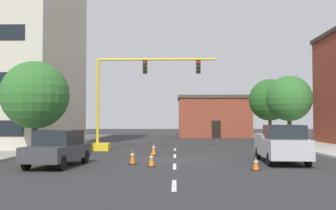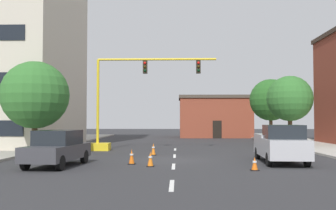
# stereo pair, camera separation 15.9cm
# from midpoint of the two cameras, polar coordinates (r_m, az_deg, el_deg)

# --- Properties ---
(ground_plane) EXTENTS (160.00, 160.00, 0.00)m
(ground_plane) POSITION_cam_midpoint_polar(r_m,az_deg,el_deg) (22.03, 1.11, -8.05)
(ground_plane) COLOR #2D2D30
(sidewalk_left) EXTENTS (6.00, 56.00, 0.14)m
(sidewalk_left) POSITION_cam_midpoint_polar(r_m,az_deg,el_deg) (32.45, -21.10, -5.91)
(sidewalk_left) COLOR #9E998E
(sidewalk_left) RESTS_ON ground_plane
(lane_stripe_seg_1) EXTENTS (0.16, 2.40, 0.01)m
(lane_stripe_seg_1) POSITION_cam_midpoint_polar(r_m,az_deg,el_deg) (13.60, 0.89, -11.64)
(lane_stripe_seg_1) COLOR silver
(lane_stripe_seg_1) RESTS_ON ground_plane
(lane_stripe_seg_2) EXTENTS (0.16, 2.40, 0.01)m
(lane_stripe_seg_2) POSITION_cam_midpoint_polar(r_m,az_deg,el_deg) (19.05, 1.06, -8.94)
(lane_stripe_seg_2) COLOR silver
(lane_stripe_seg_2) RESTS_ON ground_plane
(lane_stripe_seg_3) EXTENTS (0.16, 2.40, 0.01)m
(lane_stripe_seg_3) POSITION_cam_midpoint_polar(r_m,az_deg,el_deg) (24.52, 1.15, -7.45)
(lane_stripe_seg_3) COLOR silver
(lane_stripe_seg_3) RESTS_ON ground_plane
(lane_stripe_seg_4) EXTENTS (0.16, 2.40, 0.01)m
(lane_stripe_seg_4) POSITION_cam_midpoint_polar(r_m,az_deg,el_deg) (30.00, 1.20, -6.50)
(lane_stripe_seg_4) COLOR silver
(lane_stripe_seg_4) RESTS_ON ground_plane
(building_brick_center) EXTENTS (9.46, 7.51, 5.42)m
(building_brick_center) POSITION_cam_midpoint_polar(r_m,az_deg,el_deg) (52.38, 6.88, -1.70)
(building_brick_center) COLOR brown
(building_brick_center) RESTS_ON ground_plane
(traffic_signal_gantry) EXTENTS (9.67, 1.20, 6.83)m
(traffic_signal_gantry) POSITION_cam_midpoint_polar(r_m,az_deg,el_deg) (29.12, -7.62, -2.12)
(traffic_signal_gantry) COLOR yellow
(traffic_signal_gantry) RESTS_ON ground_plane
(tree_left_near) EXTENTS (4.29, 4.29, 5.99)m
(tree_left_near) POSITION_cam_midpoint_polar(r_m,az_deg,el_deg) (26.20, -18.68, 1.38)
(tree_left_near) COLOR #4C3823
(tree_left_near) RESTS_ON ground_plane
(tree_right_mid) EXTENTS (3.87, 3.87, 6.02)m
(tree_right_mid) POSITION_cam_midpoint_polar(r_m,az_deg,el_deg) (34.83, 17.48, 0.89)
(tree_right_mid) COLOR #4C3823
(tree_right_mid) RESTS_ON ground_plane
(tree_right_far) EXTENTS (4.48, 4.48, 6.67)m
(tree_right_far) POSITION_cam_midpoint_polar(r_m,az_deg,el_deg) (43.41, 14.86, 0.71)
(tree_right_far) COLOR brown
(tree_right_far) RESTS_ON ground_plane
(pickup_truck_silver) EXTENTS (2.30, 5.50, 1.99)m
(pickup_truck_silver) POSITION_cam_midpoint_polar(r_m,az_deg,el_deg) (21.44, 16.28, -5.50)
(pickup_truck_silver) COLOR #BCBCC1
(pickup_truck_silver) RESTS_ON ground_plane
(sedan_dark_gray_near_left) EXTENTS (2.33, 4.67, 1.74)m
(sedan_dark_gray_near_left) POSITION_cam_midpoint_polar(r_m,az_deg,el_deg) (19.75, -15.62, -6.05)
(sedan_dark_gray_near_left) COLOR #3D3D42
(sedan_dark_gray_near_left) RESTS_ON ground_plane
(traffic_cone_roadside_a) EXTENTS (0.36, 0.36, 0.61)m
(traffic_cone_roadside_a) POSITION_cam_midpoint_polar(r_m,az_deg,el_deg) (17.88, 12.79, -8.38)
(traffic_cone_roadside_a) COLOR black
(traffic_cone_roadside_a) RESTS_ON ground_plane
(traffic_cone_roadside_b) EXTENTS (0.36, 0.36, 0.79)m
(traffic_cone_roadside_b) POSITION_cam_midpoint_polar(r_m,az_deg,el_deg) (25.04, -1.97, -6.46)
(traffic_cone_roadside_b) COLOR black
(traffic_cone_roadside_b) RESTS_ON ground_plane
(traffic_cone_roadside_c) EXTENTS (0.36, 0.36, 0.77)m
(traffic_cone_roadside_c) POSITION_cam_midpoint_polar(r_m,az_deg,el_deg) (20.00, -5.10, -7.54)
(traffic_cone_roadside_c) COLOR black
(traffic_cone_roadside_c) RESTS_ON ground_plane
(traffic_cone_roadside_d) EXTENTS (0.36, 0.36, 0.72)m
(traffic_cone_roadside_d) POSITION_cam_midpoint_polar(r_m,az_deg,el_deg) (18.93, -2.35, -7.92)
(traffic_cone_roadside_d) COLOR black
(traffic_cone_roadside_d) RESTS_ON ground_plane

